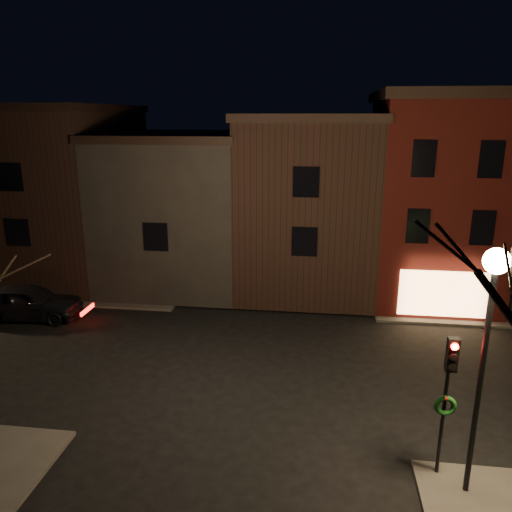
% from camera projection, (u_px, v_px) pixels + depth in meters
% --- Properties ---
extents(ground, '(120.00, 120.00, 0.00)m').
position_uv_depth(ground, '(258.00, 367.00, 19.46)').
color(ground, black).
rests_on(ground, ground).
extents(sidewalk_far_left, '(30.00, 30.00, 0.12)m').
position_uv_depth(sidewalk_far_left, '(48.00, 233.00, 41.04)').
color(sidewalk_far_left, '#2D2B28').
rests_on(sidewalk_far_left, ground).
extents(corner_building, '(6.50, 8.50, 10.50)m').
position_uv_depth(corner_building, '(433.00, 196.00, 26.01)').
color(corner_building, '#460F0C').
rests_on(corner_building, ground).
extents(row_building_a, '(7.30, 10.30, 9.40)m').
position_uv_depth(row_building_a, '(308.00, 200.00, 27.96)').
color(row_building_a, black).
rests_on(row_building_a, ground).
extents(row_building_b, '(7.80, 10.30, 8.40)m').
position_uv_depth(row_building_b, '(183.00, 206.00, 29.02)').
color(row_building_b, black).
rests_on(row_building_b, ground).
extents(row_building_c, '(7.30, 10.30, 9.90)m').
position_uv_depth(row_building_c, '(65.00, 191.00, 29.73)').
color(row_building_c, black).
rests_on(row_building_c, ground).
extents(street_lamp_near, '(0.60, 0.60, 6.48)m').
position_uv_depth(street_lamp_near, '(490.00, 307.00, 11.54)').
color(street_lamp_near, black).
rests_on(street_lamp_near, sidewalk_near_right).
extents(traffic_signal, '(0.58, 0.38, 4.05)m').
position_uv_depth(traffic_signal, '(448.00, 386.00, 12.73)').
color(traffic_signal, black).
rests_on(traffic_signal, sidewalk_near_right).
extents(parked_car_a, '(5.18, 2.49, 1.70)m').
position_uv_depth(parked_car_a, '(28.00, 302.00, 23.85)').
color(parked_car_a, black).
rests_on(parked_car_a, ground).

